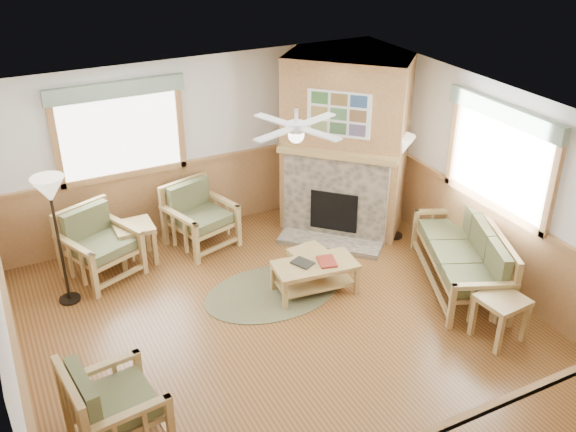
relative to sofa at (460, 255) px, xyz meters
name	(u,v)px	position (x,y,z in m)	size (l,w,h in m)	color
floor	(285,329)	(-2.55, 0.17, -0.47)	(6.00, 6.00, 0.01)	brown
ceiling	(284,120)	(-2.55, 0.17, 2.24)	(6.00, 6.00, 0.01)	white
wall_back	(195,146)	(-2.55, 3.17, 0.89)	(6.00, 0.02, 2.70)	silver
wall_front	(459,404)	(-2.55, -2.83, 0.89)	(6.00, 0.02, 2.70)	silver
wall_left	(2,303)	(-5.55, 0.17, 0.89)	(0.02, 6.00, 2.70)	silver
wall_right	(487,183)	(0.45, 0.17, 0.89)	(0.02, 6.00, 2.70)	silver
wainscot	(285,292)	(-2.55, 0.17, 0.09)	(6.00, 6.00, 1.10)	#9B6D3F
fireplace	(345,145)	(-0.50, 2.22, 0.89)	(2.20, 2.20, 2.70)	#9B6D3F
window_back	(113,79)	(-3.65, 3.13, 2.07)	(1.90, 0.16, 1.50)	white
window_right	(510,102)	(0.41, -0.03, 2.07)	(0.16, 1.90, 1.50)	white
ceiling_fan	(296,111)	(-2.25, 0.47, 2.20)	(1.24, 1.24, 0.36)	white
sofa	(460,255)	(0.00, 0.00, 0.00)	(0.82, 2.00, 0.92)	#A7874E
armchair_back_left	(100,245)	(-4.25, 2.40, 0.02)	(0.86, 0.86, 0.97)	#A7874E
armchair_back_right	(201,217)	(-2.74, 2.57, 0.02)	(0.85, 0.85, 0.96)	#A7874E
armchair_left	(115,403)	(-4.78, -0.67, 0.01)	(0.84, 0.84, 0.94)	#A7874E
coffee_table	(315,277)	(-1.82, 0.72, -0.24)	(1.09, 0.55, 0.44)	#A7874E
end_table_chairs	(136,243)	(-3.75, 2.55, -0.16)	(0.53, 0.51, 0.60)	#A7874E
end_table_sofa	(499,318)	(-0.34, -1.14, -0.17)	(0.52, 0.50, 0.58)	#A7874E
footstool	(310,265)	(-1.72, 1.04, -0.25)	(0.48, 0.48, 0.42)	#A7874E
braided_rug	(272,292)	(-2.35, 0.94, -0.45)	(1.87, 1.87, 0.01)	brown
floor_lamp_left	(59,241)	(-4.80, 1.99, 0.43)	(0.41, 0.41, 1.78)	black
floor_lamp_right	(398,188)	(0.00, 1.47, 0.37)	(0.38, 0.38, 1.66)	black
book_red	(327,261)	(-1.67, 0.67, 0.01)	(0.22, 0.30, 0.03)	maroon
book_dark	(303,262)	(-1.97, 0.79, 0.00)	(0.20, 0.27, 0.03)	black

